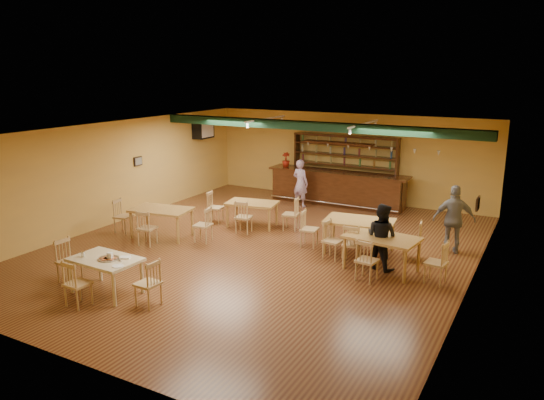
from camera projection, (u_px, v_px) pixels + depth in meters
The scene contains 23 objects.
floor at pixel (262, 249), 13.30m from camera, with size 12.00×12.00×0.00m, color #4F2716.
ceiling_beam at pixel (310, 126), 14.99m from camera, with size 10.00×0.30×0.25m, color black.
track_rail_left at pixel (266, 119), 16.32m from camera, with size 0.05×2.50×0.05m, color silver.
track_rail_right at pixel (364, 124), 14.83m from camera, with size 0.05×2.50×0.05m, color silver.
ac_unit at pixel (203, 130), 18.54m from camera, with size 0.34×0.70×0.48m, color silver.
picture_left at pixel (138, 161), 16.05m from camera, with size 0.04×0.34×0.28m, color black.
picture_right at pixel (478, 203), 11.00m from camera, with size 0.04×0.34×0.28m, color black.
bar_counter at pixel (337, 188), 17.56m from camera, with size 4.79×0.85×1.13m, color black.
back_bar_hutch at pixel (344, 168), 17.96m from camera, with size 3.71×0.40×2.28m, color black.
poinsettia at pixel (286, 160), 18.27m from camera, with size 0.28×0.28×0.50m, color maroon.
dining_table_a at pixel (252, 214), 15.17m from camera, with size 1.43×0.86×0.72m, color #AC813D.
dining_table_b at pixel (359, 236), 12.96m from camera, with size 1.68×1.01×0.84m, color #AC813D.
dining_table_c at pixel (162, 223), 14.19m from camera, with size 1.58×0.95×0.79m, color #AC813D.
dining_table_d at pixel (381, 253), 11.81m from camera, with size 1.60×0.96×0.80m, color #AC813D.
near_table at pixel (106, 276), 10.61m from camera, with size 1.40×0.90×0.75m, color beige.
pizza_tray at pixel (109, 259), 10.47m from camera, with size 0.40×0.40×0.01m, color silver.
parmesan_shaker at pixel (83, 254), 10.59m from camera, with size 0.07×0.07×0.11m, color #EAE5C6.
napkin_stack at pixel (125, 257), 10.52m from camera, with size 0.20×0.15×0.03m, color white.
pizza_server at pixel (116, 259), 10.44m from camera, with size 0.32×0.09×0.00m, color silver.
side_plate at pixel (118, 266), 10.09m from camera, with size 0.22×0.22×0.01m, color white.
patron_bar at pixel (300, 183), 17.26m from camera, with size 0.58×0.38×1.58m, color #774494.
patron_right_a at pixel (381, 236), 11.83m from camera, with size 0.75×0.58×1.53m, color black.
patron_right_b at pixel (454, 219), 12.84m from camera, with size 1.01×0.42×1.72m, color slate.
Camera 1 is at (6.27, -10.93, 4.45)m, focal length 34.47 mm.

